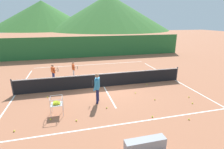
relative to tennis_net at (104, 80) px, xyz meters
The scene contains 27 objects.
ground_plane 0.50m from the tennis_net, ahead, with size 120.00×120.00×0.00m, color #A86647.
line_baseline_near 4.65m from the tennis_net, 90.00° to the right, with size 11.28×0.08×0.01m, color white.
line_baseline_far 6.43m from the tennis_net, 90.00° to the left, with size 11.28×0.08×0.01m, color white.
line_sideline_west 5.66m from the tennis_net, behind, with size 0.08×11.04×0.01m, color white.
line_sideline_east 5.66m from the tennis_net, ahead, with size 0.08×11.04×0.01m, color white.
line_service_center 0.50m from the tennis_net, ahead, with size 0.08×6.37×0.01m, color white.
tennis_net is the anchor object (origin of this frame).
instructor 2.41m from the tennis_net, 110.57° to the right, with size 0.45×0.83×1.69m.
student_0 4.20m from the tennis_net, 145.96° to the left, with size 0.60×0.50×1.23m.
student_1 3.36m from the tennis_net, 125.29° to the left, with size 0.46×0.59×1.26m.
ball_cart 4.23m from the tennis_net, 134.76° to the right, with size 0.58×0.58×0.90m.
tennis_ball_0 5.50m from the tennis_net, 32.97° to the right, with size 0.07×0.07×0.07m, color yellow.
tennis_ball_1 4.70m from the tennis_net, 71.89° to the right, with size 0.07×0.07×0.07m, color yellow.
tennis_ball_2 6.19m from the tennis_net, 139.08° to the right, with size 0.07×0.07×0.07m, color yellow.
tennis_ball_3 4.44m from the tennis_net, 118.44° to the right, with size 0.07×0.07×0.07m, color yellow.
tennis_ball_4 2.39m from the tennis_net, 43.75° to the right, with size 0.07×0.07×0.07m, color yellow.
tennis_ball_5 3.79m from the tennis_net, 165.88° to the right, with size 0.07×0.07×0.07m, color yellow.
tennis_ball_6 5.68m from the tennis_net, 41.13° to the right, with size 0.07×0.07×0.07m, color yellow.
tennis_ball_7 3.13m from the tennis_net, ahead, with size 0.07×0.07×0.07m, color yellow.
tennis_ball_8 3.74m from the tennis_net, 48.61° to the right, with size 0.07×0.07×0.07m, color yellow.
tennis_ball_9 5.92m from the tennis_net, 59.37° to the right, with size 0.07×0.07×0.07m, color yellow.
tennis_ball_10 4.80m from the tennis_net, 133.07° to the right, with size 0.07×0.07×0.07m, color yellow.
tennis_ball_11 3.13m from the tennis_net, 98.89° to the right, with size 0.07×0.07×0.07m, color yellow.
windscreen_fence 10.27m from the tennis_net, 90.00° to the left, with size 24.81×0.08×2.56m, color #286B33.
courtside_bench 6.37m from the tennis_net, 88.37° to the right, with size 1.50×0.36×0.46m, color #99999E.
hill_0 72.54m from the tennis_net, 76.51° to the left, with size 54.45×54.45×15.44m, color #38702D.
hill_1 82.46m from the tennis_net, 99.13° to the left, with size 47.13×47.13×13.11m, color #38702D.
Camera 1 is at (-2.20, -10.97, 4.47)m, focal length 27.54 mm.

